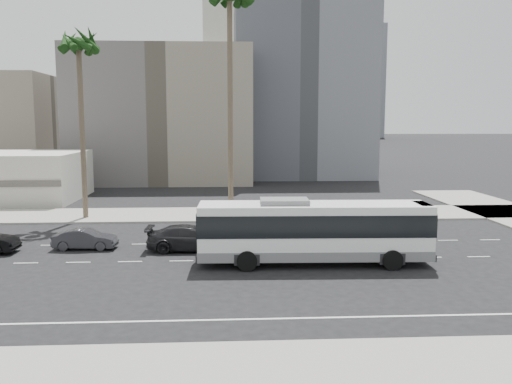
{
  "coord_description": "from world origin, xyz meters",
  "views": [
    {
      "loc": [
        -3.24,
        -30.4,
        8.11
      ],
      "look_at": [
        -1.37,
        4.0,
        3.56
      ],
      "focal_mm": 36.9,
      "sensor_mm": 36.0,
      "label": 1
    }
  ],
  "objects": [
    {
      "name": "car_b",
      "position": [
        -12.46,
        3.36,
        0.66
      ],
      "size": [
        1.57,
        4.07,
        1.32
      ],
      "primitive_type": "imported",
      "rotation": [
        0.0,
        0.0,
        1.53
      ],
      "color": "#2D2D31",
      "rests_on": "ground"
    },
    {
      "name": "midrise_gray_center",
      "position": [
        8.0,
        52.0,
        13.0
      ],
      "size": [
        20.0,
        20.0,
        26.0
      ],
      "primitive_type": "cube",
      "color": "#52555D",
      "rests_on": "ground"
    },
    {
      "name": "highrise_far",
      "position": [
        70.0,
        260.0,
        30.0
      ],
      "size": [
        22.0,
        22.0,
        60.0
      ],
      "primitive_type": "cube",
      "color": "#555B64",
      "rests_on": "ground"
    },
    {
      "name": "ground",
      "position": [
        0.0,
        0.0,
        0.0
      ],
      "size": [
        700.0,
        700.0,
        0.0
      ],
      "primitive_type": "plane",
      "color": "black",
      "rests_on": "ground"
    },
    {
      "name": "sidewalk_north",
      "position": [
        0.0,
        15.5,
        0.07
      ],
      "size": [
        120.0,
        7.0,
        0.15
      ],
      "primitive_type": "cube",
      "color": "gray",
      "rests_on": "ground"
    },
    {
      "name": "civic_tower",
      "position": [
        -2.0,
        250.0,
        38.83
      ],
      "size": [
        42.0,
        42.0,
        129.0
      ],
      "color": "silver",
      "rests_on": "ground"
    },
    {
      "name": "car_a",
      "position": [
        -5.64,
        2.63,
        0.81
      ],
      "size": [
        2.37,
        5.6,
        1.61
      ],
      "primitive_type": "imported",
      "rotation": [
        0.0,
        0.0,
        1.55
      ],
      "color": "black",
      "rests_on": "ground"
    },
    {
      "name": "palm_mid",
      "position": [
        -15.3,
        14.26,
        14.18
      ],
      "size": [
        5.1,
        5.1,
        15.76
      ],
      "rotation": [
        0.0,
        0.0,
        -0.19
      ],
      "color": "brown",
      "rests_on": "ground"
    },
    {
      "name": "highrise_right",
      "position": [
        45.0,
        230.0,
        35.0
      ],
      "size": [
        26.0,
        26.0,
        70.0
      ],
      "primitive_type": "cube",
      "color": "#555B64",
      "rests_on": "ground"
    },
    {
      "name": "city_bus",
      "position": [
        1.69,
        -0.98,
        2.0
      ],
      "size": [
        13.3,
        3.34,
        3.8
      ],
      "rotation": [
        0.0,
        0.0,
        -0.03
      ],
      "color": "white",
      "rests_on": "ground"
    },
    {
      "name": "midrise_beige_west",
      "position": [
        -12.0,
        45.0,
        9.0
      ],
      "size": [
        24.0,
        18.0,
        18.0
      ],
      "primitive_type": "cube",
      "color": "#67635E",
      "rests_on": "ground"
    },
    {
      "name": "palm_near",
      "position": [
        -2.98,
        14.44,
        18.08
      ],
      "size": [
        5.94,
        5.94,
        19.96
      ],
      "rotation": [
        0.0,
        0.0,
        0.23
      ],
      "color": "brown",
      "rests_on": "ground"
    }
  ]
}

